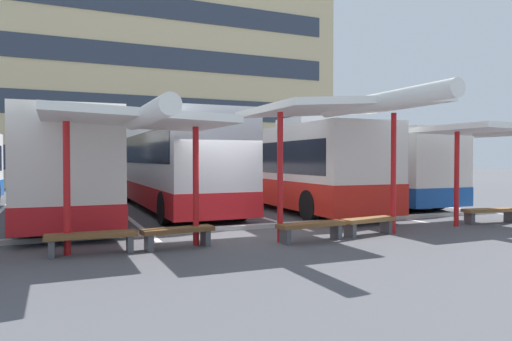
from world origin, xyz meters
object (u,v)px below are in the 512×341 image
bench_4 (312,227)px  bench_6 (490,212)px  coach_bus_3 (290,169)px  waiting_shelter_2 (347,109)px  coach_bus_2 (172,164)px  coach_bus_4 (359,167)px  coach_bus_1 (68,167)px  bench_2 (92,238)px  bench_3 (178,233)px  bench_5 (369,222)px  waiting_shelter_1 (137,122)px  waiting_shelter_3 (501,132)px

bench_4 → bench_6: 6.63m
coach_bus_3 → waiting_shelter_2: 7.50m
coach_bus_2 → coach_bus_4: coach_bus_2 is taller
coach_bus_1 → bench_2: bearing=-87.8°
coach_bus_3 → waiting_shelter_2: size_ratio=2.09×
bench_3 → bench_2: bearing=179.0°
bench_2 → bench_3: 1.80m
bench_4 → bench_5: bearing=5.8°
coach_bus_3 → bench_3: bearing=-133.8°
waiting_shelter_1 → waiting_shelter_3: 10.64m
waiting_shelter_3 → bench_2: bearing=178.7°
coach_bus_1 → waiting_shelter_1: 7.10m
coach_bus_3 → bench_2: 10.30m
coach_bus_1 → bench_3: 7.26m
bench_6 → bench_4: bearing=-175.2°
coach_bus_2 → coach_bus_4: size_ratio=1.14×
coach_bus_3 → waiting_shelter_1: bearing=-137.3°
coach_bus_4 → bench_3: size_ratio=6.22×
coach_bus_4 → coach_bus_1: bearing=-178.0°
coach_bus_3 → bench_6: coach_bus_3 is taller
coach_bus_2 → waiting_shelter_3: 11.47m
waiting_shelter_1 → bench_3: size_ratio=3.09×
coach_bus_1 → coach_bus_2: 3.96m
coach_bus_2 → bench_2: coach_bus_2 is taller
bench_4 → waiting_shelter_3: (6.61, 0.21, 2.44)m
coach_bus_1 → bench_4: size_ratio=6.34×
coach_bus_1 → coach_bus_3: coach_bus_1 is taller
bench_6 → coach_bus_1: bearing=150.4°
coach_bus_3 → coach_bus_4: (3.90, 0.81, 0.03)m
coach_bus_2 → coach_bus_1: bearing=-163.9°
coach_bus_2 → coach_bus_3: bearing=-18.6°
coach_bus_1 → waiting_shelter_2: size_ratio=2.16×
coach_bus_2 → bench_4: 8.60m
bench_3 → coach_bus_4: bearing=35.7°
coach_bus_3 → coach_bus_4: 3.98m
coach_bus_2 → bench_4: coach_bus_2 is taller
bench_4 → bench_6: same height
bench_4 → waiting_shelter_2: bearing=-8.3°
waiting_shelter_1 → bench_3: bearing=5.9°
coach_bus_4 → waiting_shelter_3: 7.58m
bench_3 → waiting_shelter_1: bearing=-174.1°
waiting_shelter_1 → waiting_shelter_2: 4.98m
bench_4 → bench_2: bearing=174.5°
bench_3 → bench_6: bearing=0.7°
coach_bus_2 → bench_5: 8.91m
coach_bus_1 → bench_2: (0.26, -6.80, -1.35)m
bench_6 → waiting_shelter_1: bearing=-178.9°
coach_bus_3 → waiting_shelter_1: size_ratio=2.19×
bench_2 → bench_6: same height
coach_bus_1 → bench_3: size_ratio=6.98×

